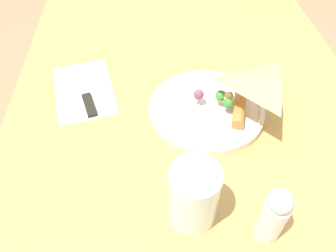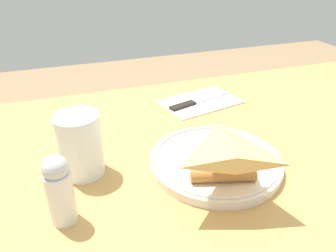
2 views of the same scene
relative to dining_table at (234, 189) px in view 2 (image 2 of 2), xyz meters
name	(u,v)px [view 2 (image 2 of 2)]	position (x,y,z in m)	size (l,w,h in m)	color
dining_table	(234,189)	(0.00, 0.00, 0.00)	(1.30, 0.78, 0.74)	tan
plate_pizza	(216,159)	(-0.07, -0.03, 0.11)	(0.24, 0.24, 0.05)	silver
milk_glass	(81,147)	(-0.30, 0.03, 0.15)	(0.08, 0.08, 0.11)	white
napkin_folded	(200,102)	(0.02, 0.23, 0.10)	(0.22, 0.16, 0.00)	white
butter_knife	(198,101)	(0.01, 0.23, 0.11)	(0.19, 0.07, 0.01)	black
salt_shaker	(59,190)	(-0.34, -0.08, 0.16)	(0.04, 0.04, 0.11)	silver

